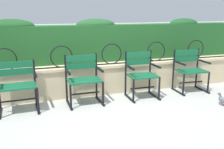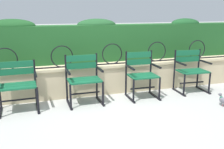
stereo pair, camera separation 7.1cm
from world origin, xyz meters
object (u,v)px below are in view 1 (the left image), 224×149
Objects in this scene: park_chair_leftmost at (17,84)px; pigeon_near_chairs at (224,100)px; park_chair_centre_right at (141,73)px; park_chair_centre_left at (83,78)px; park_chair_rightmost at (190,69)px.

pigeon_near_chairs is at bearing -15.55° from park_chair_leftmost.
park_chair_leftmost is at bearing 179.60° from park_chair_centre_right.
park_chair_centre_left is at bearing 178.49° from park_chair_centre_right.
park_chair_centre_left is at bearing 0.71° from park_chair_leftmost.
park_chair_centre_right is at bearing -177.84° from park_chair_rightmost.
pigeon_near_chairs is at bearing -87.55° from park_chair_rightmost.
park_chair_rightmost is at bearing 2.16° from park_chair_centre_right.
park_chair_centre_right is 1.03× the size of park_chair_rightmost.
park_chair_rightmost is (3.40, 0.03, 0.01)m from park_chair_leftmost.
park_chair_leftmost is 3.59m from pigeon_near_chairs.
pigeon_near_chairs is (1.17, -0.94, -0.36)m from park_chair_centre_right.
park_chair_leftmost is at bearing -179.29° from park_chair_centre_left.
park_chair_rightmost is at bearing 0.45° from park_chair_leftmost.
park_chair_rightmost is 2.96× the size of pigeon_near_chairs.
park_chair_leftmost is 0.93× the size of park_chair_centre_right.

